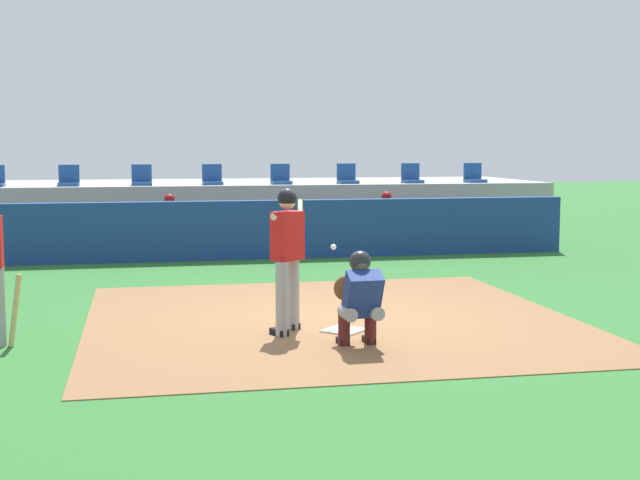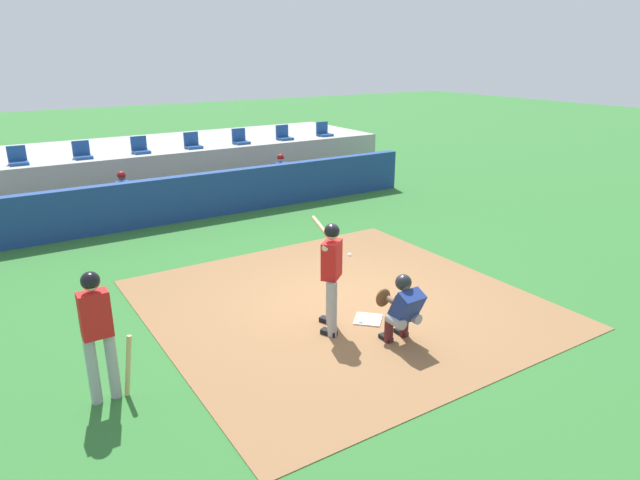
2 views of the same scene
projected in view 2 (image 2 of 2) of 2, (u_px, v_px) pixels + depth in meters
name	position (u px, v px, depth m)	size (l,w,h in m)	color
ground_plane	(341.00, 303.00, 9.98)	(80.00, 80.00, 0.00)	#2D6B2D
dirt_infield	(341.00, 303.00, 9.98)	(6.40, 6.40, 0.01)	olive
home_plate	(368.00, 319.00, 9.34)	(0.44, 0.44, 0.02)	white
batter_at_plate	(331.00, 270.00, 8.73)	(0.63, 1.40, 1.80)	#99999E
catcher_crouched	(401.00, 306.00, 8.48)	(0.49, 1.74, 1.13)	gray
on_deck_batter	(98.00, 329.00, 6.92)	(0.58, 0.23, 1.79)	#99999E
dugout_wall	(204.00, 195.00, 14.98)	(13.00, 0.30, 1.20)	navy
dugout_bench	(192.00, 201.00, 15.90)	(11.80, 0.44, 0.45)	olive
dugout_player_0	(125.00, 195.00, 14.68)	(0.49, 0.70, 1.30)	#939399
dugout_player_1	(283.00, 175.00, 17.09)	(0.49, 0.70, 1.30)	#939399
stands_platform	(155.00, 165.00, 18.46)	(15.00, 4.40, 1.40)	#9E9E99
stadium_seat_1	(18.00, 159.00, 14.91)	(0.46, 0.46, 0.48)	#1E478C
stadium_seat_2	(82.00, 153.00, 15.73)	(0.46, 0.46, 0.48)	#1E478C
stadium_seat_3	(140.00, 148.00, 16.56)	(0.46, 0.46, 0.48)	#1E478C
stadium_seat_4	(193.00, 144.00, 17.39)	(0.46, 0.46, 0.48)	#1E478C
stadium_seat_5	(240.00, 139.00, 18.21)	(0.46, 0.46, 0.48)	#1E478C
stadium_seat_6	(284.00, 135.00, 19.04)	(0.46, 0.46, 0.48)	#1E478C
stadium_seat_7	(324.00, 132.00, 19.87)	(0.46, 0.46, 0.48)	#1E478C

